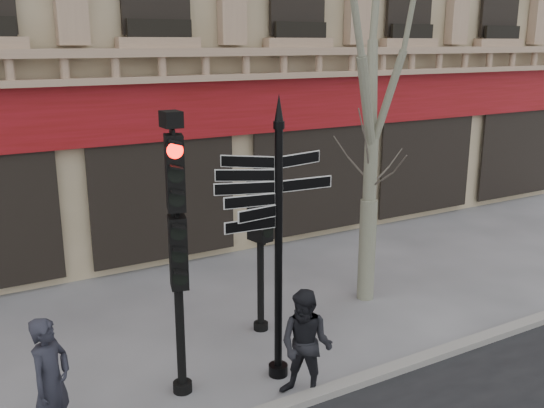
% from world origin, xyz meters
% --- Properties ---
extents(ground, '(80.00, 80.00, 0.00)m').
position_xyz_m(ground, '(0.00, 0.00, 0.00)').
color(ground, '#555559').
rests_on(ground, ground).
extents(kerb, '(80.00, 0.25, 0.12)m').
position_xyz_m(kerb, '(0.00, -1.40, 0.06)').
color(kerb, gray).
rests_on(kerb, ground).
extents(fingerpost, '(2.23, 2.23, 4.37)m').
position_xyz_m(fingerpost, '(-0.21, -0.54, 2.94)').
color(fingerpost, black).
rests_on(fingerpost, ground).
extents(traffic_signal_main, '(0.53, 0.44, 4.18)m').
position_xyz_m(traffic_signal_main, '(-1.69, -0.22, 2.64)').
color(traffic_signal_main, black).
rests_on(traffic_signal_main, ground).
extents(traffic_signal_secondary, '(0.52, 0.42, 2.77)m').
position_xyz_m(traffic_signal_secondary, '(0.31, 0.96, 1.93)').
color(traffic_signal_secondary, black).
rests_on(traffic_signal_secondary, ground).
extents(plane_tree, '(3.01, 3.01, 7.99)m').
position_xyz_m(plane_tree, '(2.84, 1.13, 5.61)').
color(plane_tree, gray).
rests_on(plane_tree, ground).
extents(pedestrian_a, '(0.77, 0.76, 1.78)m').
position_xyz_m(pedestrian_a, '(-3.57, -0.57, 0.89)').
color(pedestrian_a, '#21212C').
rests_on(pedestrian_a, ground).
extents(pedestrian_b, '(0.99, 1.03, 1.67)m').
position_xyz_m(pedestrian_b, '(-0.18, -1.27, 0.84)').
color(pedestrian_b, black).
rests_on(pedestrian_b, ground).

